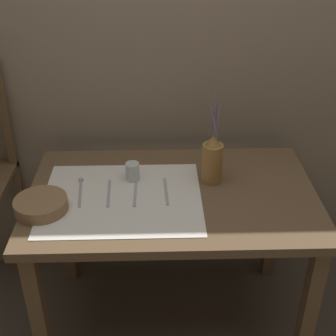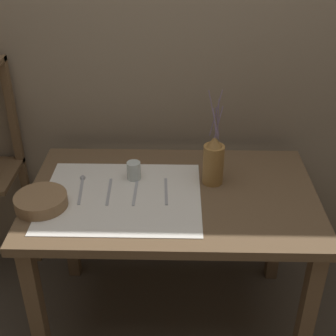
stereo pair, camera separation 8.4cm
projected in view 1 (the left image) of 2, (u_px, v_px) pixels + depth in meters
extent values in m
plane|color=brown|center=(172.00, 317.00, 2.38)|extent=(12.00, 12.00, 0.00)
cube|color=gray|center=(169.00, 57.00, 2.18)|extent=(7.00, 0.06, 2.40)
cube|color=brown|center=(172.00, 196.00, 2.00)|extent=(1.22, 0.76, 0.04)
cube|color=brown|center=(40.00, 320.00, 1.91)|extent=(0.06, 0.06, 0.73)
cube|color=brown|center=(308.00, 314.00, 1.93)|extent=(0.06, 0.06, 0.73)
cube|color=brown|center=(65.00, 224.00, 2.45)|extent=(0.06, 0.06, 0.73)
cube|color=brown|center=(274.00, 220.00, 2.48)|extent=(0.06, 0.06, 0.73)
cube|color=brown|center=(16.00, 174.00, 2.41)|extent=(0.04, 0.04, 1.22)
cube|color=white|center=(122.00, 198.00, 1.95)|extent=(0.66, 0.54, 0.00)
cylinder|color=olive|center=(212.00, 163.00, 2.02)|extent=(0.09, 0.09, 0.18)
cone|color=olive|center=(213.00, 140.00, 1.96)|extent=(0.07, 0.07, 0.04)
cylinder|color=slate|center=(213.00, 114.00, 1.88)|extent=(0.05, 0.04, 0.20)
cylinder|color=slate|center=(214.00, 123.00, 1.91)|extent=(0.02, 0.03, 0.13)
cylinder|color=slate|center=(217.00, 121.00, 1.91)|extent=(0.03, 0.02, 0.14)
cylinder|color=slate|center=(214.00, 112.00, 1.91)|extent=(0.05, 0.01, 0.20)
cylinder|color=slate|center=(216.00, 121.00, 1.93)|extent=(0.02, 0.00, 0.13)
cylinder|color=slate|center=(217.00, 117.00, 1.92)|extent=(0.00, 0.02, 0.16)
cylinder|color=#8E6B47|center=(41.00, 205.00, 1.86)|extent=(0.21, 0.21, 0.05)
cylinder|color=silver|center=(133.00, 172.00, 2.05)|extent=(0.06, 0.06, 0.08)
cube|color=#A8A8AD|center=(80.00, 193.00, 1.97)|extent=(0.03, 0.20, 0.00)
sphere|color=#A8A8AD|center=(81.00, 180.00, 2.05)|extent=(0.02, 0.02, 0.02)
cube|color=#A8A8AD|center=(109.00, 193.00, 1.97)|extent=(0.02, 0.20, 0.00)
cube|color=#A8A8AD|center=(135.00, 193.00, 1.97)|extent=(0.01, 0.20, 0.00)
sphere|color=#A8A8AD|center=(136.00, 180.00, 2.06)|extent=(0.02, 0.02, 0.02)
cube|color=#A8A8AD|center=(166.00, 192.00, 1.98)|extent=(0.02, 0.20, 0.00)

